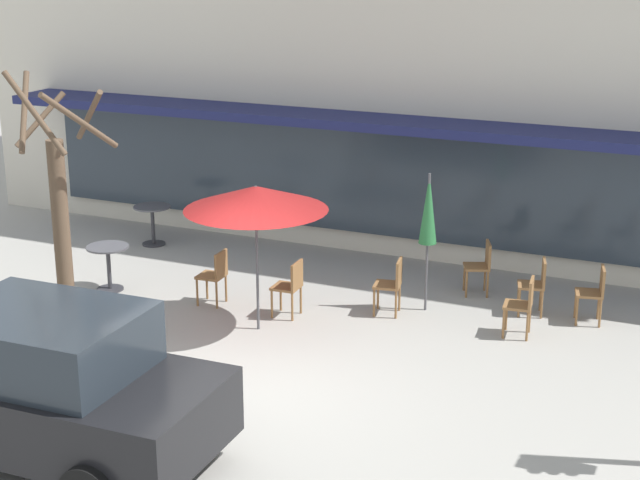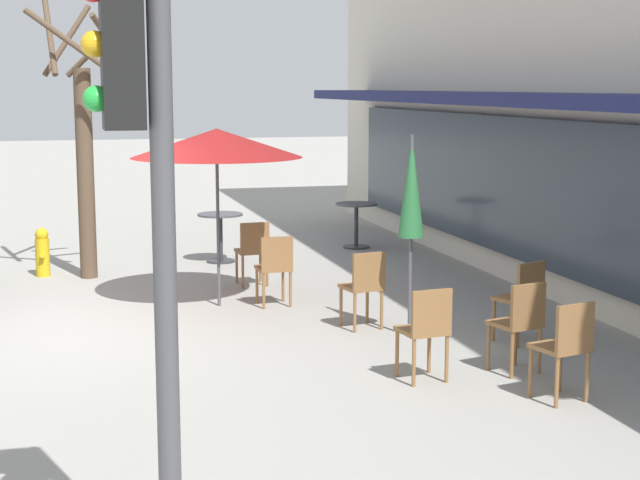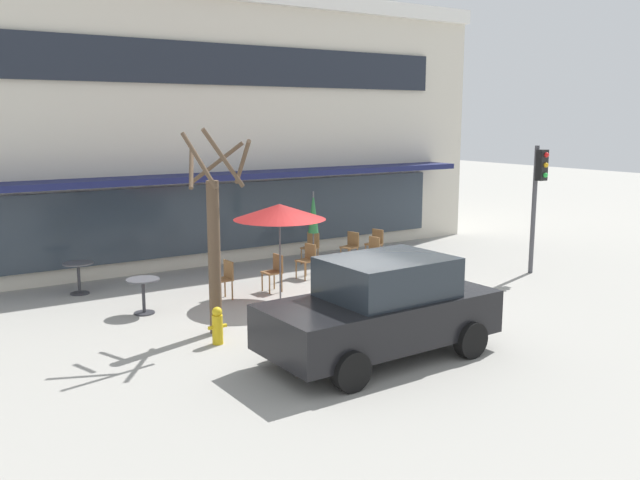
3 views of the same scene
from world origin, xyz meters
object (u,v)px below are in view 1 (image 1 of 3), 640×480
Objects in this scene: cafe_chair_1 at (392,282)px; cafe_chair_4 at (215,273)px; fire_hydrant at (25,330)px; cafe_table_streetside at (153,219)px; cafe_chair_0 at (291,284)px; cafe_chair_5 at (523,302)px; cafe_table_near_wall at (108,260)px; cafe_chair_2 at (594,290)px; cafe_chair_6 at (481,264)px; patio_umbrella_cream_folded at (428,210)px; street_tree at (61,220)px; cafe_chair_3 at (536,282)px; parked_sedan at (39,385)px; patio_umbrella_green_folded at (256,198)px.

cafe_chair_1 is 1.00× the size of cafe_chair_4.
cafe_chair_1 reaches higher than fire_hydrant.
cafe_table_streetside is 1.08× the size of fire_hydrant.
cafe_chair_5 is at bearing 10.97° from cafe_chair_0.
cafe_chair_5 is (7.43, -1.62, 0.01)m from cafe_table_streetside.
cafe_table_near_wall is 7.76m from cafe_chair_2.
patio_umbrella_cream_folded is at bearing -119.65° from cafe_chair_6.
cafe_chair_1 is 5.02m from street_tree.
cafe_chair_0 is at bearing -148.59° from patio_umbrella_cream_folded.
patio_umbrella_cream_folded is 6.16m from fire_hydrant.
cafe_chair_5 is at bearing 25.62° from street_tree.
cafe_chair_0 is 3.95m from fire_hydrant.
cafe_chair_0 is 1.00× the size of cafe_chair_1.
patio_umbrella_cream_folded is 2.47× the size of cafe_chair_0.
cafe_chair_3 is 5.00m from cafe_chair_4.
cafe_chair_5 is at bearing 54.02° from parked_sedan.
cafe_chair_4 is 1.00× the size of cafe_chair_6.
cafe_table_near_wall is at bearing -166.90° from cafe_chair_2.
parked_sedan is at bearing -112.19° from patio_umbrella_cream_folded.
cafe_chair_0 and cafe_chair_6 have the same top height.
cafe_chair_1 is at bearing -137.85° from patio_umbrella_cream_folded.
street_tree is at bearing -138.55° from cafe_chair_6.
cafe_table_streetside is 0.85× the size of cafe_chair_1.
cafe_table_streetside is (-0.74, 2.43, 0.00)m from cafe_table_near_wall.
street_tree reaches higher than fire_hydrant.
cafe_chair_4 is (2.69, -2.30, 0.01)m from cafe_table_streetside.
cafe_chair_4 is (1.95, 0.13, 0.01)m from cafe_table_near_wall.
patio_umbrella_cream_folded reaches higher than cafe_table_near_wall.
patio_umbrella_green_folded is at bearing 33.58° from street_tree.
cafe_chair_3 is 7.61m from fire_hydrant.
patio_umbrella_green_folded is 2.47× the size of cafe_chair_5.
cafe_chair_6 is 7.79m from parked_sedan.
patio_umbrella_cream_folded is 2.47× the size of cafe_chair_3.
cafe_chair_5 is 0.21× the size of parked_sedan.
cafe_chair_6 is at bearing 124.46° from cafe_chair_5.
street_tree is (-4.31, -3.28, 0.20)m from patio_umbrella_cream_folded.
cafe_table_near_wall is 0.85× the size of cafe_chair_2.
cafe_chair_4 is 1.00× the size of cafe_chair_5.
cafe_table_near_wall is 3.43m from patio_umbrella_green_folded.
patio_umbrella_green_folded reaches higher than cafe_chair_1.
cafe_chair_4 is at bearing -163.80° from cafe_chair_2.
cafe_chair_3 is 1.14m from cafe_chair_6.
street_tree is (-2.50, -2.18, 1.30)m from cafe_chair_0.
patio_umbrella_cream_folded is 2.47× the size of cafe_chair_1.
cafe_chair_5 is (6.69, 0.81, 0.01)m from cafe_table_near_wall.
cafe_chair_3 is at bearing -5.14° from cafe_table_streetside.
cafe_table_near_wall is 0.85× the size of cafe_chair_4.
street_tree is at bearing 66.28° from fire_hydrant.
cafe_table_streetside is at bearing 139.42° from cafe_chair_4.
cafe_chair_6 is at bearing 163.98° from cafe_chair_2.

